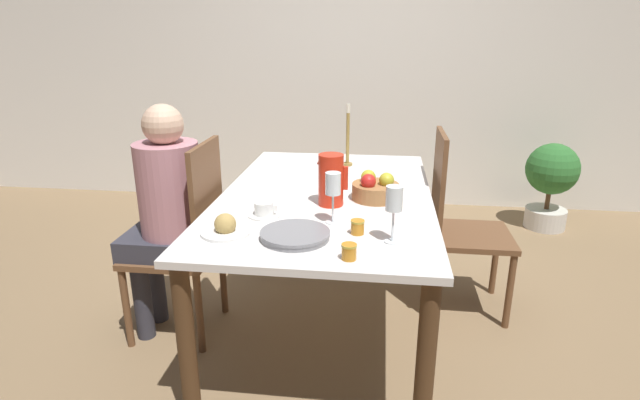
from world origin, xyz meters
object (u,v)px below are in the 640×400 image
Objects in this scene: chair_person_side at (188,238)px; fruit_bowl at (375,189)px; candlestick_tall at (348,142)px; red_pitcher at (331,180)px; wine_glass_juice at (394,202)px; serving_tray at (295,235)px; jam_jar_amber at (349,251)px; wine_glass_water at (333,186)px; chair_opposite at (457,221)px; jam_jar_red at (358,226)px; person_seated at (164,204)px; teacup_near_person at (264,210)px; potted_plant at (551,179)px; bread_plate at (225,228)px.

fruit_bowl is (0.92, 0.05, 0.28)m from chair_person_side.
chair_person_side is 2.81× the size of candlestick_tall.
wine_glass_juice is (0.27, -0.39, 0.04)m from red_pitcher.
serving_tray is (-0.09, -0.40, -0.10)m from red_pitcher.
red_pitcher reaches higher than jam_jar_amber.
wine_glass_water is 0.37m from jam_jar_amber.
chair_opposite is 4.29× the size of red_pitcher.
chair_person_side is at bearing 155.86° from jam_jar_red.
candlestick_tall is (-0.10, 1.26, 0.11)m from jam_jar_amber.
candlestick_tall is (0.02, 0.70, 0.02)m from red_pitcher.
person_seated reaches higher than teacup_near_person.
chair_person_side is 0.85× the size of person_seated.
serving_tray is (0.72, -0.45, 0.06)m from person_seated.
chair_person_side is 4.56× the size of fruit_bowl.
serving_tray is at bearing -103.10° from red_pitcher.
potted_plant is (1.51, 1.08, -0.49)m from candlestick_tall.
wine_glass_water is at bearing -110.43° from chair_person_side.
bread_plate is (0.35, -0.45, 0.25)m from chair_person_side.
jam_jar_red is (0.11, -0.10, -0.13)m from wine_glass_water.
potted_plant is at bearing 47.47° from teacup_near_person.
red_pitcher is 4.15× the size of jam_jar_amber.
chair_person_side is 7.16× the size of teacup_near_person.
wine_glass_juice reaches higher than teacup_near_person.
chair_person_side is 0.62m from bread_plate.
jam_jar_amber is at bearing -44.46° from teacup_near_person.
jam_jar_red is 2.57m from potted_plant.
chair_person_side is 4.68× the size of wine_glass_water.
candlestick_tall is (0.12, 1.11, 0.13)m from serving_tray.
person_seated is 21.02× the size of jam_jar_amber.
red_pitcher is 1.67× the size of teacup_near_person.
jam_jar_amber is at bearing -35.63° from serving_tray.
teacup_near_person is at bearing 171.43° from wine_glass_water.
red_pitcher reaches higher than bread_plate.
person_seated is 0.60m from teacup_near_person.
jam_jar_red is at bearing -111.24° from person_seated.
chair_opposite is 1.01m from wine_glass_juice.
bread_plate reaches higher than serving_tray.
candlestick_tall reaches higher than potted_plant.
candlestick_tall is (0.39, 1.09, 0.12)m from bread_plate.
red_pitcher is at bearing -94.56° from chair_person_side.
fruit_bowl is at bearing 83.51° from jam_jar_amber.
jam_jar_amber is at bearing -126.20° from chair_person_side.
potted_plant is (1.54, 1.79, -0.46)m from red_pitcher.
bread_plate reaches higher than potted_plant.
teacup_near_person is 0.72× the size of bread_plate.
person_seated is 4.43× the size of serving_tray.
wine_glass_juice is at bearing -23.53° from chair_opposite.
jam_jar_red is at bearing 154.16° from wine_glass_juice.
bread_plate is at bearing -141.99° from chair_person_side.
red_pitcher is at bearing -130.68° from potted_plant.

